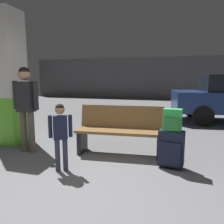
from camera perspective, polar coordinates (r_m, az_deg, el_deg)
The scene contains 8 objects.
ground_plane at distance 6.40m, azimuth 5.28°, elevation -4.32°, with size 18.00×18.00×0.10m, color slate.
garage_back_wall at distance 15.03m, azimuth 11.74°, elevation 8.68°, with size 18.00×0.12×2.80m, color #565658.
structural_pillar at distance 5.16m, azimuth -25.50°, elevation 7.82°, with size 0.57×0.57×2.80m.
bench at distance 4.07m, azimuth 2.14°, elevation -4.84°, with size 1.64×0.65×0.89m.
suitcase at distance 3.56m, azimuth 15.25°, elevation -9.19°, with size 0.41×0.29×0.60m.
backpack_bright at distance 3.45m, azimuth 15.56°, elevation -2.07°, with size 0.29×0.21×0.34m.
child at distance 3.34m, azimuth -13.39°, elevation -4.66°, with size 0.32×0.20×1.04m.
adult at distance 4.36m, azimuth -21.70°, elevation 2.82°, with size 0.55×0.22×1.61m.
Camera 1 is at (1.14, -2.12, 1.41)m, focal length 34.82 mm.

